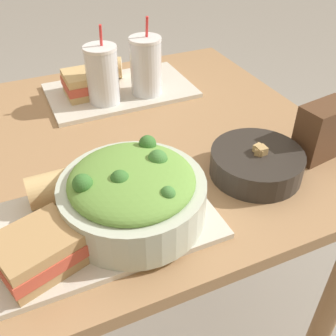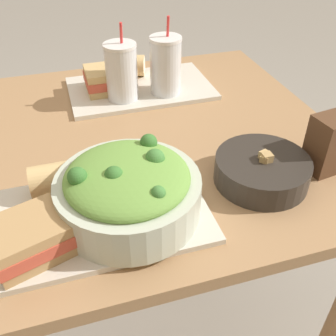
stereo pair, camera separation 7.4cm
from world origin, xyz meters
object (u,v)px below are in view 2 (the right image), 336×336
at_px(soup_bowl, 262,169).
at_px(baguette_far, 128,65).
at_px(salad_bowl, 128,189).
at_px(drink_cup_dark, 122,73).
at_px(baguette_near, 64,177).
at_px(chip_bag, 336,142).
at_px(sandwich_far, 107,79).
at_px(sandwich_near, 29,238).
at_px(drink_cup_red, 166,67).

bearing_deg(soup_bowl, baguette_far, 105.31).
bearing_deg(baguette_far, salad_bowl, -173.40).
bearing_deg(baguette_far, drink_cup_dark, -178.89).
relative_size(baguette_near, chip_bag, 0.96).
distance_m(soup_bowl, baguette_near, 0.39).
xyz_separation_m(baguette_near, sandwich_far, (0.16, 0.41, 0.00)).
bearing_deg(baguette_near, sandwich_near, 154.76).
distance_m(soup_bowl, drink_cup_red, 0.43).
bearing_deg(soup_bowl, sandwich_near, -171.07).
bearing_deg(sandwich_far, chip_bag, -50.72).
relative_size(sandwich_near, drink_cup_dark, 0.74).
bearing_deg(soup_bowl, sandwich_far, 115.59).
distance_m(baguette_near, sandwich_far, 0.44).
height_order(sandwich_near, drink_cup_dark, drink_cup_dark).
relative_size(baguette_near, sandwich_far, 0.99).
bearing_deg(drink_cup_red, salad_bowl, -114.38).
height_order(sandwich_far, drink_cup_dark, drink_cup_dark).
xyz_separation_m(sandwich_far, chip_bag, (0.40, -0.48, 0.02)).
height_order(drink_cup_dark, chip_bag, drink_cup_dark).
relative_size(baguette_far, chip_bag, 0.95).
relative_size(drink_cup_red, chip_bag, 1.68).
xyz_separation_m(soup_bowl, sandwich_far, (-0.23, 0.48, 0.01)).
height_order(sandwich_near, baguette_near, sandwich_near).
height_order(soup_bowl, drink_cup_dark, drink_cup_dark).
xyz_separation_m(sandwich_far, drink_cup_red, (0.15, -0.06, 0.04)).
xyz_separation_m(sandwich_near, chip_bag, (0.62, 0.07, 0.02)).
xyz_separation_m(salad_bowl, baguette_near, (-0.11, 0.10, -0.02)).
relative_size(soup_bowl, sandwich_near, 1.28).
height_order(baguette_near, sandwich_far, sandwich_far).
bearing_deg(sandwich_near, soup_bowl, -9.15).
relative_size(soup_bowl, sandwich_far, 1.58).
bearing_deg(baguette_far, baguette_near, 173.32).
distance_m(sandwich_far, drink_cup_red, 0.17).
relative_size(sandwich_far, chip_bag, 0.97).
relative_size(soup_bowl, drink_cup_red, 0.92).
xyz_separation_m(salad_bowl, sandwich_far, (0.05, 0.51, -0.02)).
bearing_deg(chip_bag, soup_bowl, 172.40).
relative_size(sandwich_near, chip_bag, 1.21).
bearing_deg(baguette_far, sandwich_near, 173.39).
bearing_deg(sandwich_far, drink_cup_dark, -62.46).
bearing_deg(soup_bowl, salad_bowl, -175.06).
bearing_deg(salad_bowl, baguette_far, 77.95).
bearing_deg(sandwich_far, salad_bowl, -95.80).
xyz_separation_m(drink_cup_dark, chip_bag, (0.37, -0.42, -0.02)).
bearing_deg(sandwich_far, baguette_far, 46.33).
relative_size(sandwich_near, sandwich_far, 1.24).
bearing_deg(drink_cup_dark, soup_bowl, -64.74).
xyz_separation_m(baguette_near, chip_bag, (0.55, -0.07, 0.02)).
height_order(soup_bowl, sandwich_far, sandwich_far).
bearing_deg(baguette_near, sandwich_far, -21.01).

